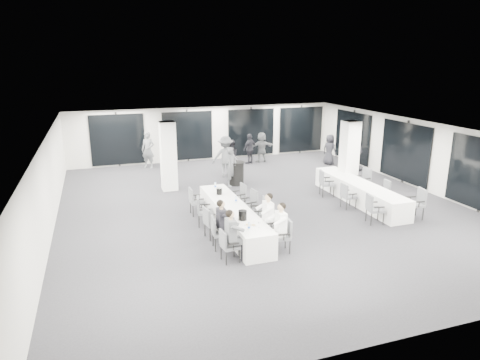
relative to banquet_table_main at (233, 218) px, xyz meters
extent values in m
cube|color=#232328|center=(1.64, 1.70, -0.39)|extent=(14.00, 16.00, 0.02)
cube|color=silver|center=(1.64, 1.70, 2.43)|extent=(14.00, 16.00, 0.02)
cube|color=beige|center=(-5.37, 1.70, 1.02)|extent=(0.02, 16.00, 2.80)
cube|color=beige|center=(8.65, 1.70, 1.02)|extent=(0.02, 16.00, 2.80)
cube|color=beige|center=(1.64, 9.71, 1.02)|extent=(14.00, 0.02, 2.80)
cube|color=beige|center=(1.64, -6.31, 1.02)|extent=(14.00, 0.02, 2.80)
cube|color=black|center=(1.64, 9.64, 0.98)|extent=(13.60, 0.06, 2.50)
cube|color=black|center=(8.58, 2.70, 0.98)|extent=(0.06, 14.00, 2.50)
cube|color=white|center=(-1.16, 4.90, 1.02)|extent=(0.60, 0.60, 2.80)
cube|color=white|center=(5.84, 2.70, 1.02)|extent=(0.60, 0.60, 2.80)
cube|color=white|center=(0.00, 0.00, 0.00)|extent=(0.90, 5.00, 0.75)
cube|color=white|center=(5.28, 1.04, 0.00)|extent=(0.90, 5.00, 0.75)
cylinder|color=black|center=(1.67, 4.70, 0.11)|extent=(0.62, 0.62, 0.98)
cylinder|color=black|center=(1.67, 4.70, 0.60)|extent=(0.71, 0.71, 0.02)
cube|color=#55595D|center=(-0.75, -2.10, 0.04)|extent=(0.46, 0.48, 0.07)
cube|color=#55595D|center=(-0.95, -2.12, 0.30)|extent=(0.09, 0.43, 0.43)
cylinder|color=black|center=(-0.95, -1.93, -0.18)|extent=(0.03, 0.03, 0.38)
cylinder|color=black|center=(-0.92, -2.30, -0.18)|extent=(0.03, 0.03, 0.38)
cylinder|color=black|center=(-0.58, -1.90, -0.18)|extent=(0.03, 0.03, 0.38)
cylinder|color=black|center=(-0.55, -2.27, -0.18)|extent=(0.03, 0.03, 0.38)
cube|color=black|center=(-0.77, -1.87, 0.20)|extent=(0.32, 0.06, 0.04)
cube|color=black|center=(-0.73, -2.33, 0.20)|extent=(0.32, 0.06, 0.04)
cube|color=#55595D|center=(-0.75, -1.25, 0.07)|extent=(0.50, 0.52, 0.08)
cube|color=#55595D|center=(-0.97, -1.23, 0.34)|extent=(0.10, 0.46, 0.46)
cylinder|color=black|center=(-0.93, -1.03, -0.17)|extent=(0.04, 0.04, 0.41)
cylinder|color=black|center=(-0.97, -1.43, -0.17)|extent=(0.04, 0.04, 0.41)
cylinder|color=black|center=(-0.53, -1.07, -0.17)|extent=(0.04, 0.04, 0.41)
cylinder|color=black|center=(-0.57, -1.47, -0.17)|extent=(0.04, 0.04, 0.41)
cube|color=black|center=(-0.73, -1.00, 0.24)|extent=(0.34, 0.07, 0.04)
cube|color=black|center=(-0.77, -1.50, 0.24)|extent=(0.34, 0.07, 0.04)
cube|color=#55595D|center=(-0.75, -0.45, 0.07)|extent=(0.52, 0.54, 0.08)
cube|color=#55595D|center=(-0.97, -0.48, 0.34)|extent=(0.12, 0.46, 0.46)
cylinder|color=black|center=(-0.98, -0.28, -0.17)|extent=(0.04, 0.04, 0.41)
cylinder|color=black|center=(-0.92, -0.68, -0.17)|extent=(0.04, 0.04, 0.41)
cylinder|color=black|center=(-0.58, -0.22, -0.17)|extent=(0.04, 0.04, 0.41)
cylinder|color=black|center=(-0.52, -0.62, -0.17)|extent=(0.04, 0.04, 0.41)
cube|color=black|center=(-0.79, -0.20, 0.24)|extent=(0.34, 0.09, 0.04)
cube|color=black|center=(-0.71, -0.70, 0.24)|extent=(0.34, 0.09, 0.04)
cube|color=#55595D|center=(-0.75, 0.56, 0.08)|extent=(0.57, 0.58, 0.08)
cube|color=#55595D|center=(-0.97, 0.62, 0.35)|extent=(0.17, 0.46, 0.46)
cylinder|color=black|center=(-0.90, 0.81, -0.17)|extent=(0.04, 0.04, 0.41)
cylinder|color=black|center=(-0.99, 0.42, -0.17)|extent=(0.04, 0.04, 0.41)
cylinder|color=black|center=(-0.51, 0.71, -0.17)|extent=(0.04, 0.04, 0.41)
cylinder|color=black|center=(-0.60, 0.32, -0.17)|extent=(0.04, 0.04, 0.41)
cube|color=black|center=(-0.69, 0.81, 0.25)|extent=(0.34, 0.12, 0.04)
cube|color=black|center=(-0.81, 0.32, 0.25)|extent=(0.34, 0.12, 0.04)
cube|color=#55595D|center=(-0.75, 1.66, 0.07)|extent=(0.46, 0.48, 0.08)
cube|color=#55595D|center=(-0.97, 1.66, 0.34)|extent=(0.06, 0.46, 0.46)
cylinder|color=black|center=(-0.95, 1.86, -0.17)|extent=(0.04, 0.04, 0.41)
cylinder|color=black|center=(-0.95, 1.46, -0.17)|extent=(0.04, 0.04, 0.41)
cylinder|color=black|center=(-0.55, 1.86, -0.17)|extent=(0.04, 0.04, 0.41)
cylinder|color=black|center=(-0.55, 1.46, -0.17)|extent=(0.04, 0.04, 0.41)
cube|color=black|center=(-0.75, 1.91, 0.24)|extent=(0.34, 0.04, 0.04)
cube|color=black|center=(-0.75, 1.41, 0.24)|extent=(0.34, 0.04, 0.04)
cube|color=#55595D|center=(0.75, -2.01, 0.07)|extent=(0.51, 0.52, 0.08)
cube|color=#55595D|center=(0.97, -2.03, 0.34)|extent=(0.11, 0.46, 0.46)
cylinder|color=black|center=(0.93, -2.23, -0.17)|extent=(0.04, 0.04, 0.41)
cylinder|color=black|center=(0.97, -1.83, -0.17)|extent=(0.04, 0.04, 0.41)
cylinder|color=black|center=(0.53, -2.18, -0.17)|extent=(0.04, 0.04, 0.41)
cylinder|color=black|center=(0.57, -1.79, -0.17)|extent=(0.04, 0.04, 0.41)
cube|color=black|center=(0.72, -2.26, 0.24)|extent=(0.34, 0.08, 0.04)
cube|color=black|center=(0.78, -1.76, 0.24)|extent=(0.34, 0.08, 0.04)
cube|color=#55595D|center=(0.75, -1.10, 0.05)|extent=(0.46, 0.48, 0.08)
cube|color=#55595D|center=(0.96, -1.12, 0.30)|extent=(0.09, 0.44, 0.43)
cylinder|color=black|center=(0.93, -1.30, -0.18)|extent=(0.03, 0.03, 0.39)
cylinder|color=black|center=(0.95, -0.93, -0.18)|extent=(0.03, 0.03, 0.39)
cylinder|color=black|center=(0.55, -1.28, -0.18)|extent=(0.03, 0.03, 0.39)
cylinder|color=black|center=(0.57, -0.90, -0.18)|extent=(0.03, 0.03, 0.39)
cube|color=black|center=(0.73, -1.34, 0.21)|extent=(0.32, 0.06, 0.04)
cube|color=black|center=(0.77, -0.87, 0.21)|extent=(0.32, 0.06, 0.04)
cube|color=#55595D|center=(0.75, -0.16, 0.10)|extent=(0.58, 0.60, 0.08)
cube|color=#55595D|center=(0.98, -0.21, 0.38)|extent=(0.17, 0.49, 0.48)
cylinder|color=black|center=(0.91, -0.41, -0.16)|extent=(0.04, 0.04, 0.43)
cylinder|color=black|center=(1.00, 0.00, -0.16)|extent=(0.04, 0.04, 0.43)
cylinder|color=black|center=(0.50, -0.32, -0.16)|extent=(0.04, 0.04, 0.43)
cylinder|color=black|center=(0.59, 0.09, -0.16)|extent=(0.04, 0.04, 0.43)
cube|color=black|center=(0.69, -0.41, 0.28)|extent=(0.36, 0.12, 0.04)
cube|color=black|center=(0.81, 0.10, 0.28)|extent=(0.36, 0.12, 0.04)
cube|color=#55595D|center=(0.75, 0.69, 0.09)|extent=(0.54, 0.55, 0.08)
cube|color=#55595D|center=(0.98, 0.72, 0.37)|extent=(0.12, 0.48, 0.48)
cylinder|color=black|center=(0.98, 0.51, -0.16)|extent=(0.04, 0.04, 0.43)
cylinder|color=black|center=(0.93, 0.92, -0.16)|extent=(0.04, 0.04, 0.43)
cylinder|color=black|center=(0.57, 0.46, -0.16)|extent=(0.04, 0.04, 0.43)
cylinder|color=black|center=(0.52, 0.87, -0.16)|extent=(0.04, 0.04, 0.43)
cube|color=black|center=(0.78, 0.43, 0.27)|extent=(0.36, 0.08, 0.04)
cube|color=black|center=(0.72, 0.95, 0.27)|extent=(0.36, 0.08, 0.04)
cube|color=#55595D|center=(0.75, 1.74, 0.06)|extent=(0.49, 0.50, 0.08)
cube|color=#55595D|center=(0.96, 1.76, 0.32)|extent=(0.10, 0.44, 0.44)
cylinder|color=black|center=(0.96, 1.57, -0.18)|extent=(0.03, 0.03, 0.39)
cylinder|color=black|center=(0.92, 1.95, -0.18)|extent=(0.03, 0.03, 0.39)
cylinder|color=black|center=(0.58, 1.53, -0.18)|extent=(0.03, 0.03, 0.39)
cylinder|color=black|center=(0.54, 1.91, -0.18)|extent=(0.03, 0.03, 0.39)
cube|color=black|center=(0.78, 1.50, 0.22)|extent=(0.33, 0.07, 0.04)
cube|color=black|center=(0.72, 1.98, 0.22)|extent=(0.33, 0.07, 0.04)
cube|color=#55595D|center=(4.53, -1.01, 0.09)|extent=(0.56, 0.58, 0.08)
cube|color=#55595D|center=(4.31, -0.96, 0.36)|extent=(0.16, 0.47, 0.47)
cylinder|color=black|center=(4.37, -0.76, -0.17)|extent=(0.04, 0.04, 0.42)
cylinder|color=black|center=(4.29, -1.17, -0.17)|extent=(0.04, 0.04, 0.42)
cylinder|color=black|center=(4.77, -0.85, -0.17)|extent=(0.04, 0.04, 0.42)
cylinder|color=black|center=(4.69, -1.25, -0.17)|extent=(0.04, 0.04, 0.42)
cube|color=black|center=(4.58, -0.76, 0.26)|extent=(0.35, 0.11, 0.04)
cube|color=black|center=(4.48, -1.26, 0.26)|extent=(0.35, 0.11, 0.04)
cube|color=#55595D|center=(4.53, 0.55, 0.05)|extent=(0.44, 0.46, 0.08)
cube|color=#55595D|center=(4.32, 0.55, 0.31)|extent=(0.06, 0.44, 0.44)
cylinder|color=black|center=(4.34, 0.74, -0.18)|extent=(0.03, 0.03, 0.39)
cylinder|color=black|center=(4.34, 0.36, -0.18)|extent=(0.03, 0.03, 0.39)
cylinder|color=black|center=(4.72, 0.74, -0.18)|extent=(0.03, 0.03, 0.39)
cylinder|color=black|center=(4.72, 0.36, -0.18)|extent=(0.03, 0.03, 0.39)
cube|color=black|center=(4.53, 0.79, 0.22)|extent=(0.32, 0.04, 0.04)
cube|color=black|center=(4.53, 0.31, 0.22)|extent=(0.32, 0.04, 0.04)
cube|color=#55595D|center=(4.53, 2.08, 0.11)|extent=(0.60, 0.62, 0.09)
cube|color=#55595D|center=(4.30, 2.14, 0.40)|extent=(0.18, 0.49, 0.49)
cylinder|color=black|center=(4.37, 2.34, -0.16)|extent=(0.04, 0.04, 0.44)
cylinder|color=black|center=(4.27, 1.92, -0.16)|extent=(0.04, 0.04, 0.44)
cylinder|color=black|center=(4.79, 2.24, -0.16)|extent=(0.04, 0.04, 0.44)
cylinder|color=black|center=(4.69, 1.82, -0.16)|extent=(0.04, 0.04, 0.44)
cube|color=black|center=(4.60, 2.34, 0.29)|extent=(0.36, 0.13, 0.04)
cube|color=black|center=(4.47, 1.82, 0.29)|extent=(0.36, 0.13, 0.04)
cube|color=#55595D|center=(6.03, -1.05, 0.11)|extent=(0.58, 0.60, 0.09)
cube|color=#55595D|center=(6.27, -1.09, 0.41)|extent=(0.15, 0.50, 0.50)
cylinder|color=black|center=(6.21, -1.30, -0.15)|extent=(0.04, 0.04, 0.44)
cylinder|color=black|center=(6.28, -0.88, -0.15)|extent=(0.04, 0.04, 0.44)
cylinder|color=black|center=(5.78, -1.23, -0.15)|extent=(0.04, 0.04, 0.44)
cylinder|color=black|center=(5.86, -0.80, -0.15)|extent=(0.04, 0.04, 0.44)
cube|color=black|center=(5.98, -1.32, 0.30)|extent=(0.37, 0.11, 0.04)
cube|color=black|center=(6.08, -0.79, 0.30)|extent=(0.37, 0.11, 0.04)
cube|color=#55595D|center=(6.03, 0.68, 0.03)|extent=(0.45, 0.47, 0.07)
cube|color=#55595D|center=(6.23, 0.67, 0.28)|extent=(0.09, 0.42, 0.42)
cylinder|color=black|center=(6.20, 0.49, -0.19)|extent=(0.03, 0.03, 0.37)
cylinder|color=black|center=(6.23, 0.85, -0.19)|extent=(0.03, 0.03, 0.37)
cylinder|color=black|center=(5.84, 0.52, -0.19)|extent=(0.03, 0.03, 0.37)
cylinder|color=black|center=(5.87, 0.88, -0.19)|extent=(0.03, 0.03, 0.37)
cube|color=black|center=(6.01, 0.46, 0.19)|extent=(0.31, 0.06, 0.04)
cube|color=black|center=(6.05, 0.91, 0.19)|extent=(0.31, 0.06, 0.04)
cube|color=#55595D|center=(6.03, 1.95, 0.10)|extent=(0.54, 0.56, 0.08)
cube|color=#55595D|center=(6.26, 1.98, 0.38)|extent=(0.12, 0.49, 0.48)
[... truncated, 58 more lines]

